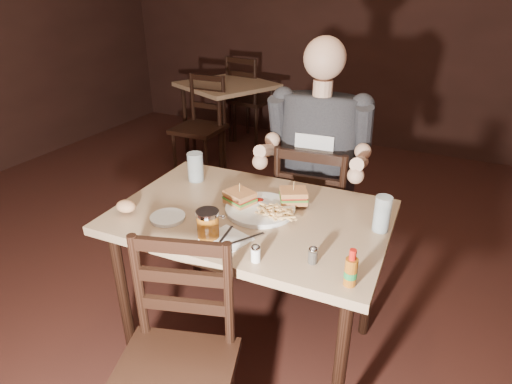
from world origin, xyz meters
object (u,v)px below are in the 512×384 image
at_px(syrup_dispenser, 208,224).
at_px(side_plate, 168,218).
at_px(main_table, 251,229).
at_px(diner, 318,135).
at_px(chair_near, 172,378).
at_px(bg_chair_near, 198,128).
at_px(hot_sauce, 351,267).
at_px(glass_right, 382,214).
at_px(bg_table, 227,92).
at_px(bg_chair_far, 251,99).
at_px(chair_far, 314,215).
at_px(glass_left, 196,167).
at_px(dinner_plate, 260,210).

bearing_deg(syrup_dispenser, side_plate, 167.81).
height_order(main_table, diner, diner).
xyz_separation_m(main_table, chair_near, (0.02, -0.66, -0.24)).
relative_size(bg_chair_near, side_plate, 6.29).
xyz_separation_m(chair_near, hot_sauce, (0.50, 0.36, 0.39)).
relative_size(diner, glass_right, 6.42).
xyz_separation_m(bg_table, side_plate, (1.12, -2.49, 0.10)).
bearing_deg(syrup_dispenser, chair_near, -80.23).
xyz_separation_m(bg_chair_far, hot_sauce, (1.93, -3.13, 0.36)).
xyz_separation_m(chair_far, glass_left, (-0.50, -0.46, 0.38)).
height_order(chair_far, dinner_plate, chair_far).
bearing_deg(chair_near, side_plate, 107.50).
height_order(bg_chair_far, glass_right, bg_chair_far).
bearing_deg(bg_chair_far, diner, 131.18).
bearing_deg(syrup_dispenser, bg_chair_near, 122.32).
bearing_deg(side_plate, chair_near, -55.07).
relative_size(bg_table, chair_near, 1.18).
xyz_separation_m(main_table, syrup_dispenser, (-0.06, -0.25, 0.14)).
relative_size(diner, side_plate, 6.70).
distance_m(main_table, bg_chair_near, 2.25).
height_order(bg_chair_near, diner, diner).
relative_size(bg_table, chair_far, 1.15).
bearing_deg(main_table, bg_chair_far, 116.60).
height_order(bg_table, chair_far, chair_far).
distance_m(bg_table, diner, 2.29).
xyz_separation_m(dinner_plate, side_plate, (-0.33, -0.23, -0.00)).
bearing_deg(bg_table, glass_left, -64.23).
bearing_deg(glass_left, dinner_plate, -19.89).
bearing_deg(diner, main_table, -104.30).
height_order(diner, syrup_dispenser, diner).
relative_size(diner, syrup_dispenser, 8.38).
bearing_deg(hot_sauce, main_table, 150.21).
distance_m(bg_chair_near, glass_right, 2.57).
xyz_separation_m(chair_near, glass_left, (-0.43, 0.84, 0.39)).
xyz_separation_m(chair_near, syrup_dispenser, (-0.09, 0.41, 0.38)).
relative_size(syrup_dispenser, side_plate, 0.80).
height_order(chair_far, diner, diner).
distance_m(chair_far, glass_left, 0.77).
xyz_separation_m(dinner_plate, hot_sauce, (0.49, -0.32, 0.06)).
relative_size(bg_chair_far, diner, 0.99).
relative_size(bg_chair_far, dinner_plate, 3.23).
bearing_deg(bg_chair_far, glass_right, 132.78).
height_order(main_table, glass_right, glass_right).
relative_size(glass_right, hot_sauce, 1.09).
height_order(glass_right, side_plate, glass_right).
bearing_deg(syrup_dispenser, dinner_plate, 68.66).
bearing_deg(chair_near, bg_table, 98.65).
bearing_deg(main_table, chair_near, -88.09).
height_order(bg_table, bg_chair_far, bg_chair_far).
relative_size(main_table, glass_right, 7.94).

